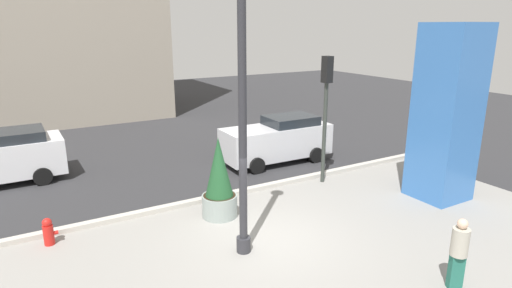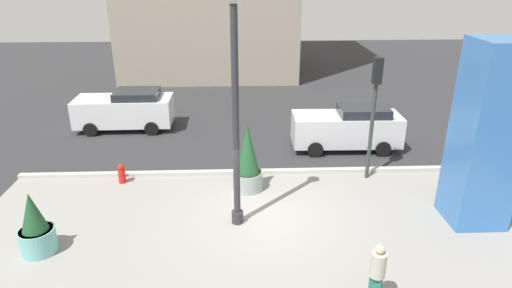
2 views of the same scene
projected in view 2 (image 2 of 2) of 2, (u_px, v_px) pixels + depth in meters
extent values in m
plane|color=#2D2D30|center=(258.00, 164.00, 17.67)|extent=(60.00, 60.00, 0.00)
cube|color=gray|center=(268.00, 256.00, 12.12)|extent=(18.00, 10.00, 0.02)
cube|color=#B7B2A8|center=(259.00, 172.00, 16.82)|extent=(18.00, 0.24, 0.16)
cylinder|color=#2D2D33|center=(237.00, 217.00, 13.62)|extent=(0.36, 0.36, 0.40)
cylinder|color=#2D2D33|center=(236.00, 124.00, 12.46)|extent=(0.20, 0.20, 6.50)
cube|color=#3870BC|center=(486.00, 136.00, 12.83)|extent=(1.58, 1.58, 5.61)
cylinder|color=gray|center=(248.00, 180.00, 15.59)|extent=(1.05, 1.05, 0.68)
cylinder|color=#382819|center=(248.00, 172.00, 15.47)|extent=(0.97, 0.97, 0.04)
cone|color=#1E4C28|center=(248.00, 149.00, 15.13)|extent=(0.82, 0.82, 1.76)
cylinder|color=#6BB2B2|center=(38.00, 241.00, 12.19)|extent=(0.97, 0.97, 0.72)
cylinder|color=#382819|center=(36.00, 230.00, 12.06)|extent=(0.89, 0.89, 0.04)
cone|color=#1E4C28|center=(32.00, 212.00, 11.84)|extent=(0.70, 0.70, 1.13)
cylinder|color=red|center=(122.00, 176.00, 16.07)|extent=(0.26, 0.26, 0.55)
sphere|color=red|center=(121.00, 167.00, 15.93)|extent=(0.24, 0.24, 0.24)
cylinder|color=red|center=(127.00, 175.00, 16.06)|extent=(0.12, 0.10, 0.10)
cylinder|color=#333833|center=(371.00, 132.00, 15.88)|extent=(0.14, 0.14, 3.62)
cube|color=black|center=(378.00, 71.00, 15.01)|extent=(0.28, 0.32, 0.90)
sphere|color=red|center=(377.00, 62.00, 15.07)|extent=(0.18, 0.18, 0.18)
cube|color=silver|center=(346.00, 129.00, 18.82)|extent=(4.57, 1.78, 1.25)
cube|color=#1E2328|center=(364.00, 111.00, 18.53)|extent=(2.07, 1.53, 0.37)
cylinder|color=black|center=(315.00, 149.00, 18.22)|extent=(0.64, 0.23, 0.64)
cylinder|color=black|center=(310.00, 135.00, 19.80)|extent=(0.64, 0.23, 0.64)
cylinder|color=black|center=(383.00, 149.00, 18.29)|extent=(0.64, 0.23, 0.64)
cylinder|color=black|center=(372.00, 134.00, 19.86)|extent=(0.64, 0.23, 0.64)
cube|color=silver|center=(124.00, 111.00, 21.11)|extent=(4.54, 1.93, 1.27)
cube|color=#1E2328|center=(137.00, 94.00, 20.83)|extent=(2.05, 1.68, 0.36)
cylinder|color=black|center=(90.00, 130.00, 20.40)|extent=(0.64, 0.23, 0.64)
cylinder|color=black|center=(102.00, 116.00, 22.14)|extent=(0.64, 0.23, 0.64)
cylinder|color=black|center=(152.00, 128.00, 20.53)|extent=(0.64, 0.23, 0.64)
cylinder|color=black|center=(158.00, 115.00, 22.27)|extent=(0.64, 0.23, 0.64)
cylinder|color=#B2AD9E|center=(378.00, 265.00, 10.01)|extent=(0.49, 0.49, 0.61)
sphere|color=beige|center=(380.00, 249.00, 9.85)|extent=(0.22, 0.22, 0.22)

